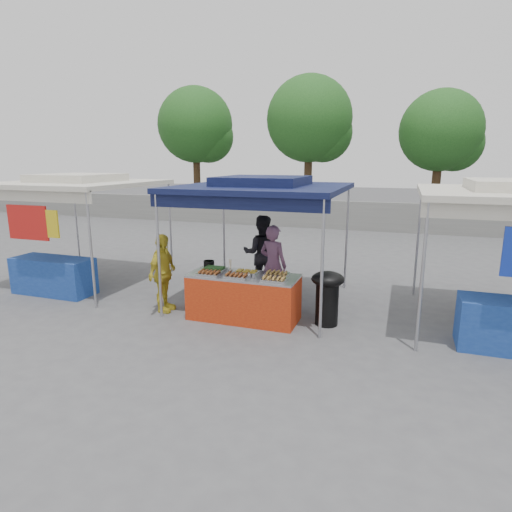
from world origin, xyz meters
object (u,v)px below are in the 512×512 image
(vendor_woman, at_px, (273,265))
(helper_man, at_px, (261,253))
(customer_person, at_px, (163,273))
(wok_burner, at_px, (327,293))
(vendor_table, at_px, (244,297))
(cooking_pot, at_px, (209,264))

(vendor_woman, relative_size, helper_man, 0.96)
(vendor_woman, bearing_deg, customer_person, 45.10)
(wok_burner, bearing_deg, vendor_table, -176.97)
(vendor_table, height_order, wok_burner, wok_burner)
(vendor_table, bearing_deg, customer_person, -176.52)
(cooking_pot, xyz_separation_m, wok_burner, (2.34, -0.10, -0.33))
(vendor_woman, bearing_deg, helper_man, -43.19)
(vendor_woman, height_order, customer_person, vendor_woman)
(vendor_woman, xyz_separation_m, customer_person, (-1.88, -1.10, -0.06))
(helper_man, bearing_deg, wok_burner, 121.92)
(wok_burner, height_order, helper_man, helper_man)
(wok_burner, distance_m, vendor_woman, 1.47)
(cooking_pot, bearing_deg, customer_person, -150.44)
(cooking_pot, height_order, wok_burner, wok_burner)
(vendor_table, xyz_separation_m, cooking_pot, (-0.85, 0.34, 0.49))
(vendor_table, height_order, cooking_pot, cooking_pot)
(vendor_table, relative_size, customer_person, 1.31)
(cooking_pot, relative_size, customer_person, 0.14)
(vendor_table, bearing_deg, wok_burner, 9.15)
(wok_burner, distance_m, helper_man, 2.40)
(cooking_pot, bearing_deg, vendor_woman, 31.05)
(wok_burner, relative_size, helper_man, 0.58)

